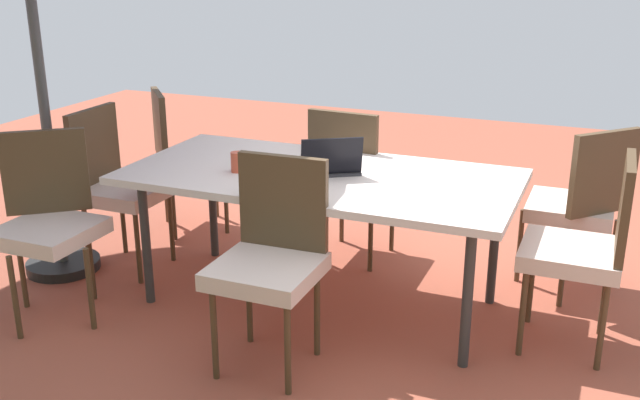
# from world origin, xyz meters

# --- Properties ---
(ground_plane) EXTENTS (10.00, 10.00, 0.02)m
(ground_plane) POSITION_xyz_m (0.00, 0.00, -0.01)
(ground_plane) COLOR #9E4C38
(dining_table) EXTENTS (2.06, 1.01, 0.75)m
(dining_table) POSITION_xyz_m (0.00, 0.00, 0.70)
(dining_table) COLOR silver
(dining_table) RESTS_ON ground_plane
(chair_south) EXTENTS (0.46, 0.48, 0.98)m
(chair_south) POSITION_xyz_m (0.05, -0.63, 0.55)
(chair_south) COLOR beige
(chair_south) RESTS_ON ground_plane
(chair_north) EXTENTS (0.46, 0.47, 0.98)m
(chair_north) POSITION_xyz_m (-0.02, 0.65, 0.55)
(chair_north) COLOR beige
(chair_north) RESTS_ON ground_plane
(chair_northeast) EXTENTS (0.58, 0.58, 0.98)m
(chair_northeast) POSITION_xyz_m (1.26, 0.65, 0.55)
(chair_northeast) COLOR beige
(chair_northeast) RESTS_ON ground_plane
(chair_east) EXTENTS (0.46, 0.46, 0.98)m
(chair_east) POSITION_xyz_m (1.32, 0.00, 0.55)
(chair_east) COLOR beige
(chair_east) RESTS_ON ground_plane
(chair_southeast) EXTENTS (0.59, 0.58, 0.98)m
(chair_southeast) POSITION_xyz_m (1.30, -0.70, 0.55)
(chair_southeast) COLOR beige
(chair_southeast) RESTS_ON ground_plane
(chair_southwest) EXTENTS (0.59, 0.59, 0.98)m
(chair_southwest) POSITION_xyz_m (-1.28, -0.67, 0.55)
(chair_southwest) COLOR beige
(chair_southwest) RESTS_ON ground_plane
(chair_west) EXTENTS (0.46, 0.46, 0.98)m
(chair_west) POSITION_xyz_m (-1.35, -0.03, 0.55)
(chair_west) COLOR beige
(chair_west) RESTS_ON ground_plane
(laptop) EXTENTS (0.40, 0.38, 0.21)m
(laptop) POSITION_xyz_m (-0.05, -0.00, 0.80)
(laptop) COLOR #2D2D33
(laptop) RESTS_ON dining_table
(cup) EXTENTS (0.07, 0.07, 0.11)m
(cup) POSITION_xyz_m (0.42, 0.15, 0.81)
(cup) COLOR #CC4C33
(cup) RESTS_ON dining_table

